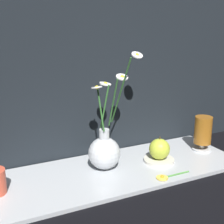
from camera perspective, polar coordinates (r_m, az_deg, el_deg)
name	(u,v)px	position (r m, az deg, el deg)	size (l,w,h in m)	color
ground_plane	(114,173)	(1.02, 0.35, -11.10)	(6.00, 6.00, 0.00)	black
shelf	(114,171)	(1.02, 0.35, -10.79)	(0.85, 0.30, 0.01)	#B2B7BC
vase_with_flowers	(105,150)	(1.00, -1.34, -6.96)	(0.19, 0.12, 0.37)	silver
tea_glass	(203,131)	(1.18, 16.29, -3.44)	(0.07, 0.07, 0.13)	silver
saucer_plate	(159,160)	(1.08, 8.58, -8.68)	(0.10, 0.10, 0.01)	silver
orange_fruit	(159,149)	(1.06, 8.67, -6.70)	(0.07, 0.07, 0.08)	#B7C638
loose_daisy	(166,177)	(0.98, 9.84, -11.58)	(0.12, 0.04, 0.01)	#4C8E3D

